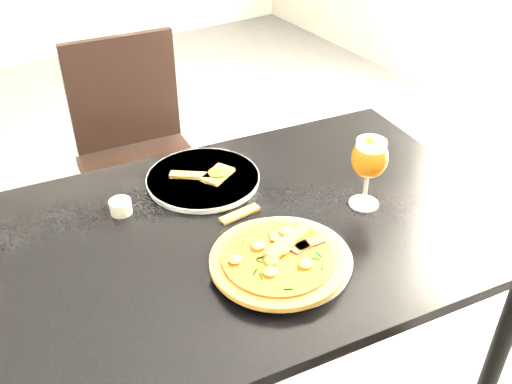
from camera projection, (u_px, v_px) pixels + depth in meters
ground at (145, 371)px, 1.91m from camera, size 6.00×6.00×0.00m
dining_table at (257, 253)px, 1.40m from camera, size 1.29×0.94×0.75m
chair_far at (139, 155)px, 2.10m from camera, size 0.46×0.46×0.91m
plate_main at (285, 260)px, 1.23m from camera, size 0.38×0.38×0.02m
pizza at (278, 259)px, 1.21m from camera, size 0.29×0.29×0.03m
plate_second at (203, 179)px, 1.50m from camera, size 0.30×0.30×0.02m
crust_scraps at (209, 175)px, 1.49m from camera, size 0.16×0.12×0.01m
loose_crust at (240, 214)px, 1.38m from camera, size 0.11×0.03×0.01m
sauce_cup at (121, 206)px, 1.38m from camera, size 0.05×0.05×0.04m
beer_glass at (370, 159)px, 1.34m from camera, size 0.09×0.09×0.18m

